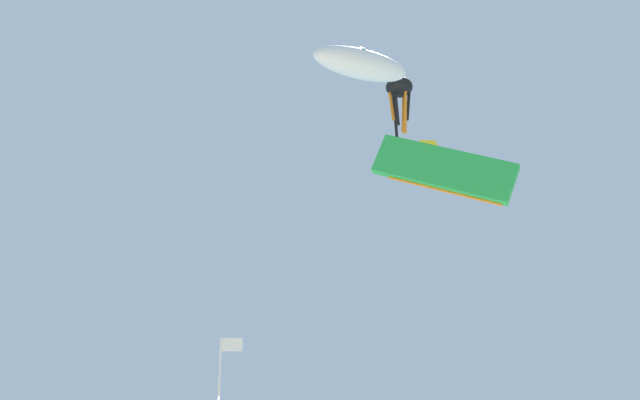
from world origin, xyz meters
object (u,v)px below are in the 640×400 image
(banner_flag, at_px, (221,400))
(kite_parafoil_green, at_px, (444,170))
(kite_inflatable_white, at_px, (360,64))
(kite_box_yellow, at_px, (429,158))
(kite_octopus_black, at_px, (399,90))

(banner_flag, xyz_separation_m, kite_parafoil_green, (7.82, 9.96, 10.03))
(kite_inflatable_white, relative_size, kite_box_yellow, 2.42)
(kite_inflatable_white, distance_m, kite_box_yellow, 13.30)
(kite_octopus_black, bearing_deg, kite_parafoil_green, -89.22)
(kite_octopus_black, bearing_deg, banner_flag, -109.65)
(banner_flag, xyz_separation_m, kite_inflatable_white, (4.49, 14.33, 17.58))
(kite_inflatable_white, bearing_deg, kite_box_yellow, -138.45)
(kite_octopus_black, xyz_separation_m, kite_parafoil_green, (0.50, -12.42, -10.00))
(banner_flag, bearing_deg, kite_octopus_black, 71.89)
(banner_flag, height_order, kite_octopus_black, kite_octopus_black)
(kite_inflatable_white, bearing_deg, kite_parafoil_green, 101.59)
(kite_inflatable_white, height_order, kite_box_yellow, kite_inflatable_white)
(kite_box_yellow, bearing_deg, kite_parafoil_green, 14.99)
(kite_box_yellow, distance_m, kite_octopus_black, 5.67)
(kite_parafoil_green, bearing_deg, kite_box_yellow, 100.65)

